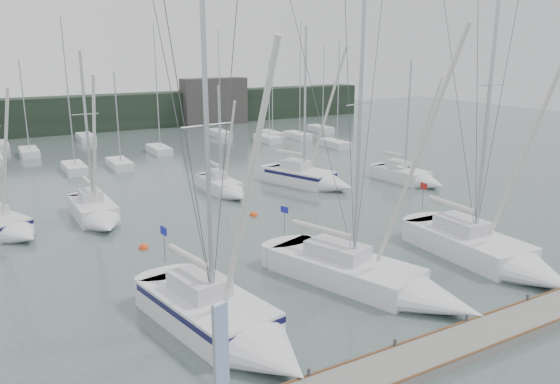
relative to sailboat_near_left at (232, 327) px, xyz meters
The scene contains 17 objects.
ground 7.11m from the sailboat_near_left, ahead, with size 160.00×160.00×0.00m, color #4C5C5B.
dock 8.73m from the sailboat_near_left, 35.70° to the right, with size 24.00×2.00×0.40m, color slate.
far_treeline 62.34m from the sailboat_near_left, 83.48° to the left, with size 90.00×4.00×5.00m, color black.
far_building_right 65.01m from the sailboat_near_left, 67.29° to the left, with size 10.00×3.00×7.00m, color #3C3937.
mast_forest 44.47m from the sailboat_near_left, 84.39° to the left, with size 56.67×26.41×14.81m.
sailboat_near_left is the anchor object (origin of this frame).
sailboat_near_center 8.44m from the sailboat_near_left, ahead, with size 6.64×11.63×15.54m.
sailboat_near_right 15.88m from the sailboat_near_left, ahead, with size 3.48×10.91×16.52m.
sailboat_mid_a 20.09m from the sailboat_near_left, 110.20° to the left, with size 4.71×6.92×11.44m.
sailboat_mid_b 18.70m from the sailboat_near_left, 94.18° to the left, with size 2.54×7.43×12.23m.
sailboat_mid_c 23.02m from the sailboat_near_left, 66.17° to the left, with size 2.19×6.85×9.41m.
sailboat_mid_d 25.94m from the sailboat_near_left, 49.17° to the left, with size 5.57×8.83×14.21m.
sailboat_mid_e 29.76m from the sailboat_near_left, 32.73° to the left, with size 3.11×7.39×11.40m.
buoy_b 17.18m from the sailboat_near_left, 59.76° to the left, with size 0.58×0.58×0.58m, color #E64314.
buoy_c 12.33m from the sailboat_near_left, 90.33° to the left, with size 0.58×0.58×0.58m, color #E64314.
dock_banner 6.00m from the sailboat_near_left, 118.27° to the right, with size 0.60×0.24×4.11m.
seagull 9.66m from the sailboat_near_left, 10.22° to the right, with size 0.95×0.44×0.19m.
Camera 1 is at (-15.36, -18.28, 11.74)m, focal length 35.00 mm.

